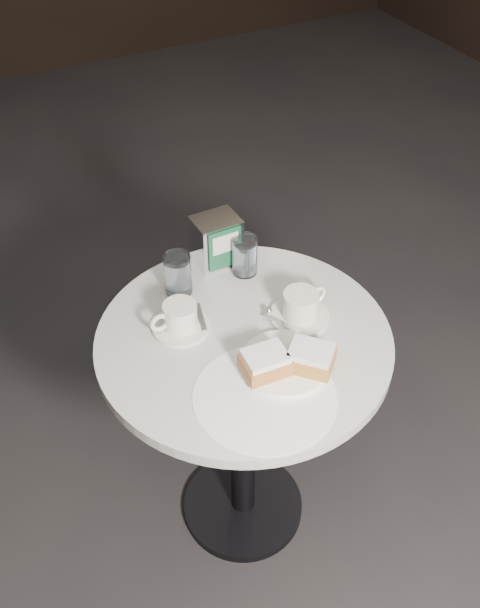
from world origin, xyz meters
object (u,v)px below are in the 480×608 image
Objects in this scene: coffee_cup_left at (180,319)px; napkin_dispenser at (217,241)px; water_glass_right at (245,256)px; water_glass_left at (178,275)px; cafe_table at (244,391)px; beignet_plate at (287,361)px; coffee_cup_right at (301,307)px.

napkin_dispenser is (0.19, 0.19, 0.04)m from coffee_cup_left.
water_glass_left is at bearing 178.08° from water_glass_right.
beignet_plate is (0.04, -0.14, 0.22)m from cafe_table.
water_glass_left is at bearing -155.93° from napkin_dispenser.
beignet_plate is 2.46× the size of water_glass_right.
coffee_cup_right is at bearing -1.57° from cafe_table.
coffee_cup_right is at bearing -20.96° from coffee_cup_left.
napkin_dispenser is at bearing 85.85° from beignet_plate.
beignet_plate is at bearing -141.24° from coffee_cup_right.
water_glass_right is 0.09m from napkin_dispenser.
water_glass_left is (-0.07, 0.22, 0.25)m from cafe_table.
water_glass_right is at bearing 25.64° from coffee_cup_left.
beignet_plate is 0.42m from napkin_dispenser.
water_glass_left is at bearing 106.89° from beignet_plate.
napkin_dispenser reaches higher than beignet_plate.
water_glass_left is at bearing 66.73° from coffee_cup_left.
coffee_cup_right is at bearing -79.79° from water_glass_right.
coffee_cup_right is (0.27, -0.10, 0.00)m from coffee_cup_left.
napkin_dispenser is at bearing 122.01° from water_glass_right.
coffee_cup_right is 1.54× the size of water_glass_left.
napkin_dispenser reaches higher than water_glass_right.
coffee_cup_right is 0.31m from water_glass_left.
napkin_dispenser is (0.03, 0.42, 0.04)m from beignet_plate.
napkin_dispenser reaches higher than coffee_cup_right.
water_glass_left reaches higher than coffee_cup_right.
beignet_plate is 0.17m from coffee_cup_right.
water_glass_right is at bearing 62.29° from cafe_table.
cafe_table is 0.28m from coffee_cup_right.
water_glass_right is at bearing -59.42° from napkin_dispenser.
water_glass_left is 1.04× the size of water_glass_right.
coffee_cup_right is (0.11, 0.13, 0.01)m from beignet_plate.
water_glass_left is 0.15m from napkin_dispenser.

